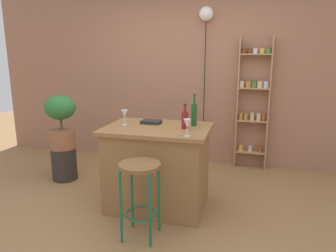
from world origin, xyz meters
The scene contains 13 objects.
ground centered at (0.00, 0.00, 0.00)m, with size 12.00×12.00×0.00m, color olive.
back_wall centered at (0.00, 1.95, 1.40)m, with size 6.40×0.10×2.80m, color #9E6B51.
kitchen_counter centered at (0.00, 0.30, 0.45)m, with size 1.11×0.79×0.90m.
bar_stool centered at (0.02, -0.33, 0.54)m, with size 0.37×0.37×0.71m.
spice_shelf centered at (0.97, 1.82, 1.01)m, with size 0.45×0.12×1.89m.
plant_stool centered at (-1.44, 0.72, 0.22)m, with size 0.33×0.33×0.44m, color #2D2823.
potted_plant centered at (-1.44, 0.72, 0.82)m, with size 0.40×0.36×0.71m.
bottle_sauce_amber centered at (0.29, 0.30, 1.00)m, with size 0.07×0.07×0.26m.
bottle_soda_blue centered at (0.36, 0.46, 1.03)m, with size 0.06×0.06×0.34m.
wine_glass_left centered at (-0.37, 0.31, 1.02)m, with size 0.07×0.07×0.16m.
wine_glass_center centered at (0.38, 0.00, 1.02)m, with size 0.07×0.07×0.16m.
cookbook centered at (-0.11, 0.45, 0.92)m, with size 0.21×0.15×0.04m, color black.
pendant_globe_light centered at (0.27, 1.84, 2.17)m, with size 0.20×0.20×2.31m.
Camera 1 is at (0.93, -2.78, 1.65)m, focal length 33.49 mm.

